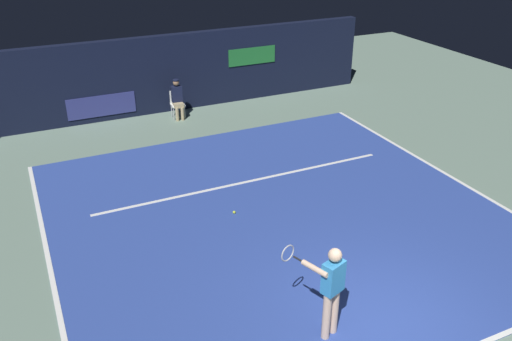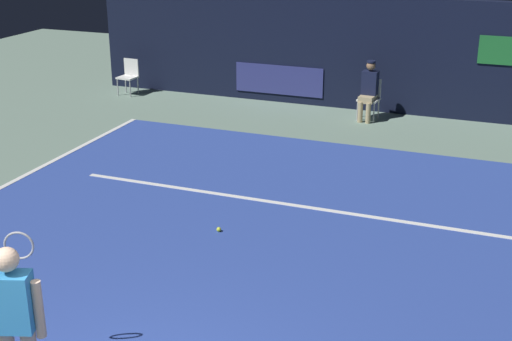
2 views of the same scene
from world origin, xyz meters
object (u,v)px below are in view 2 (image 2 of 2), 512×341
line_judge_on_chair (369,90)px  courtside_chair_near (129,74)px  tennis_ball (219,229)px  tennis_player (16,321)px

line_judge_on_chair → courtside_chair_near: line_judge_on_chair is taller
courtside_chair_near → tennis_ball: bearing=-50.8°
tennis_ball → courtside_chair_near: bearing=129.2°
tennis_player → tennis_ball: bearing=88.8°
line_judge_on_chair → tennis_ball: (-0.72, -6.50, -0.64)m
tennis_player → courtside_chair_near: 12.09m
tennis_player → courtside_chair_near: size_ratio=1.97×
line_judge_on_chair → tennis_player: bearing=-94.3°
tennis_player → tennis_ball: (0.09, 4.23, -0.94)m
line_judge_on_chair → courtside_chair_near: 6.13m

